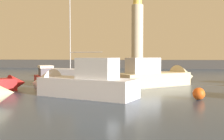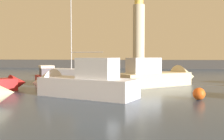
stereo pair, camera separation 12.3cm
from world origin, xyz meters
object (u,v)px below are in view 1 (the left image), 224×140
(motorboat_1, at_px, (75,83))
(sailboat_moored, at_px, (76,73))
(lighthouse, at_px, (137,28))
(motorboat_6, at_px, (163,76))
(mooring_buoy, at_px, (199,94))
(motorboat_3, at_px, (48,79))

(motorboat_1, height_order, sailboat_moored, sailboat_moored)
(lighthouse, relative_size, motorboat_6, 1.81)
(motorboat_6, xyz_separation_m, mooring_buoy, (1.97, -8.58, -0.45))
(motorboat_3, height_order, sailboat_moored, sailboat_moored)
(mooring_buoy, bearing_deg, motorboat_1, 176.57)
(sailboat_moored, distance_m, mooring_buoy, 20.92)
(lighthouse, relative_size, motorboat_1, 1.73)
(motorboat_1, distance_m, motorboat_6, 10.40)
(lighthouse, xyz_separation_m, sailboat_moored, (-6.59, -28.50, -8.76))
(motorboat_6, bearing_deg, motorboat_1, -129.15)
(lighthouse, height_order, motorboat_3, lighthouse)
(sailboat_moored, bearing_deg, motorboat_3, -90.19)
(motorboat_1, xyz_separation_m, motorboat_6, (6.57, 8.06, -0.04))
(motorboat_3, height_order, motorboat_6, motorboat_6)
(lighthouse, bearing_deg, mooring_buoy, -81.76)
(motorboat_6, distance_m, mooring_buoy, 8.81)
(lighthouse, height_order, motorboat_1, lighthouse)
(lighthouse, bearing_deg, motorboat_3, -99.90)
(sailboat_moored, bearing_deg, motorboat_6, -34.88)
(motorboat_3, distance_m, motorboat_6, 11.28)
(motorboat_1, height_order, mooring_buoy, motorboat_1)
(lighthouse, xyz_separation_m, mooring_buoy, (6.49, -44.82, -8.97))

